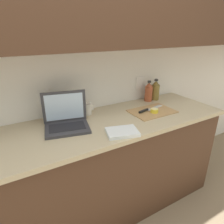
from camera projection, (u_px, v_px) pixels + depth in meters
ground_plane at (98, 209)px, 1.88m from camera, size 12.00×12.00×0.00m
wall_back at (77, 30)px, 1.49m from camera, size 5.20×0.38×2.60m
counter_unit at (94, 170)px, 1.70m from camera, size 2.29×0.65×0.88m
laptop at (66, 119)px, 1.49m from camera, size 0.37×0.31×0.26m
cutting_board at (152, 111)px, 1.78m from camera, size 0.39×0.27×0.01m
knife at (147, 110)px, 1.78m from camera, size 0.31×0.09×0.02m
lemon_half_cut at (154, 111)px, 1.74m from camera, size 0.07×0.07×0.04m
bottle_green_soda at (149, 92)px, 2.03m from camera, size 0.08×0.08×0.21m
bottle_oil_tall at (155, 90)px, 2.07m from camera, size 0.08×0.08×0.22m
measuring_cup at (87, 109)px, 1.72m from camera, size 0.10×0.08×0.10m
dish_towel at (122, 132)px, 1.40m from camera, size 0.26×0.22×0.02m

